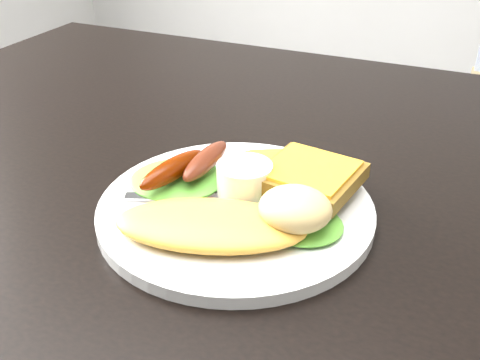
{
  "coord_description": "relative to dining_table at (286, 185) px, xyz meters",
  "views": [
    {
      "loc": [
        0.17,
        -0.5,
        1.04
      ],
      "look_at": [
        -0.01,
        -0.09,
        0.78
      ],
      "focal_mm": 42.0,
      "sensor_mm": 36.0,
      "label": 1
    }
  ],
  "objects": [
    {
      "name": "potato_salad",
      "position": [
        0.05,
        -0.12,
        0.06
      ],
      "size": [
        0.06,
        0.06,
        0.03
      ],
      "primitive_type": "ellipsoid",
      "rotation": [
        0.0,
        0.0,
        0.04
      ],
      "color": "beige",
      "rests_on": "lettuce_right"
    },
    {
      "name": "sausage_a",
      "position": [
        -0.08,
        -0.1,
        0.05
      ],
      "size": [
        0.04,
        0.09,
        0.02
      ],
      "primitive_type": "ellipsoid",
      "rotation": [
        0.0,
        0.0,
        -0.22
      ],
      "color": "#602A00",
      "rests_on": "lettuce_left"
    },
    {
      "name": "person",
      "position": [
        0.02,
        0.75,
        -0.06
      ],
      "size": [
        0.53,
        0.4,
        1.34
      ],
      "primitive_type": "imported",
      "rotation": [
        0.0,
        0.0,
        2.98
      ],
      "color": "navy",
      "rests_on": "ground"
    },
    {
      "name": "ramekin",
      "position": [
        -0.01,
        -0.09,
        0.05
      ],
      "size": [
        0.07,
        0.07,
        0.03
      ],
      "primitive_type": "cylinder",
      "rotation": [
        0.0,
        0.0,
        0.35
      ],
      "color": "white",
      "rests_on": "plate"
    },
    {
      "name": "sausage_b",
      "position": [
        -0.06,
        -0.07,
        0.05
      ],
      "size": [
        0.02,
        0.08,
        0.02
      ],
      "primitive_type": "ellipsoid",
      "rotation": [
        0.0,
        0.0,
        -0.02
      ],
      "color": "maroon",
      "rests_on": "lettuce_left"
    },
    {
      "name": "lettuce_right",
      "position": [
        0.05,
        -0.11,
        0.04
      ],
      "size": [
        0.09,
        0.09,
        0.01
      ],
      "primitive_type": "ellipsoid",
      "rotation": [
        0.0,
        0.0,
        -0.25
      ],
      "color": "green",
      "rests_on": "plate"
    },
    {
      "name": "toast_b",
      "position": [
        0.04,
        -0.06,
        0.05
      ],
      "size": [
        0.1,
        0.1,
        0.01
      ],
      "primitive_type": "cube",
      "rotation": [
        0.0,
        0.0,
        -0.15
      ],
      "color": "brown",
      "rests_on": "toast_a"
    },
    {
      "name": "dining_table",
      "position": [
        0.0,
        0.0,
        0.0
      ],
      "size": [
        1.2,
        0.8,
        0.04
      ],
      "primitive_type": "cube",
      "color": "black",
      "rests_on": "ground"
    },
    {
      "name": "plate",
      "position": [
        -0.01,
        -0.1,
        0.03
      ],
      "size": [
        0.26,
        0.26,
        0.01
      ],
      "primitive_type": "cylinder",
      "color": "white",
      "rests_on": "dining_table"
    },
    {
      "name": "fork",
      "position": [
        -0.05,
        -0.11,
        0.03
      ],
      "size": [
        0.13,
        0.06,
        0.0
      ],
      "primitive_type": "cube",
      "rotation": [
        0.0,
        0.0,
        0.39
      ],
      "color": "#ADAFB7",
      "rests_on": "plate"
    },
    {
      "name": "lettuce_left",
      "position": [
        -0.08,
        -0.09,
        0.04
      ],
      "size": [
        0.12,
        0.12,
        0.01
      ],
      "primitive_type": "ellipsoid",
      "rotation": [
        0.0,
        0.0,
        0.42
      ],
      "color": "#508A28",
      "rests_on": "plate"
    },
    {
      "name": "omelette",
      "position": [
        -0.01,
        -0.16,
        0.04
      ],
      "size": [
        0.18,
        0.12,
        0.02
      ],
      "primitive_type": "ellipsoid",
      "rotation": [
        0.0,
        0.0,
        0.31
      ],
      "color": "yellow",
      "rests_on": "plate"
    },
    {
      "name": "toast_a",
      "position": [
        0.01,
        -0.04,
        0.04
      ],
      "size": [
        0.1,
        0.1,
        0.01
      ],
      "primitive_type": "cube",
      "rotation": [
        0.0,
        0.0,
        0.51
      ],
      "color": "olive",
      "rests_on": "plate"
    }
  ]
}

